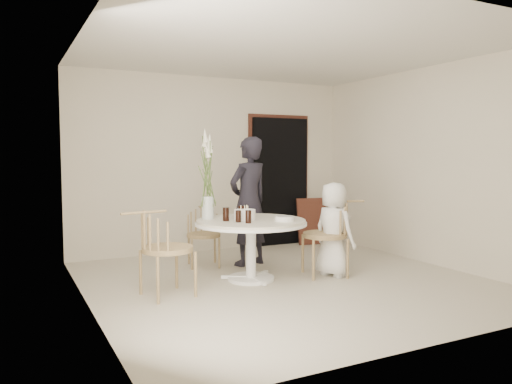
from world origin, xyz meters
name	(u,v)px	position (x,y,z in m)	size (l,w,h in m)	color
ground	(287,281)	(0.00, 0.00, 0.00)	(4.50, 4.50, 0.00)	beige
room_shell	(287,144)	(0.00, 0.00, 1.62)	(4.50, 4.50, 4.50)	silver
doorway	(280,182)	(1.15, 2.19, 1.05)	(1.00, 0.10, 2.10)	black
door_trim	(279,178)	(1.15, 2.23, 1.11)	(1.12, 0.03, 2.22)	#5E2B20
table	(251,229)	(-0.35, 0.25, 0.62)	(1.33, 1.33, 0.73)	white
picture_frame	(314,221)	(1.67, 1.95, 0.39)	(0.58, 0.04, 0.78)	#5E2B20
chair_far	(202,228)	(-0.56, 1.31, 0.51)	(0.50, 0.52, 0.78)	tan
chair_right	(335,227)	(0.69, 0.00, 0.61)	(0.64, 0.61, 0.94)	tan
chair_left	(156,241)	(-1.57, 0.03, 0.60)	(0.61, 0.57, 0.93)	tan
girl	(249,201)	(0.00, 1.01, 0.87)	(0.64, 0.42, 1.74)	black
boy	(334,229)	(0.66, -0.03, 0.58)	(0.57, 0.37, 1.16)	white
birthday_cake	(245,215)	(-0.42, 0.27, 0.79)	(0.25, 0.25, 0.17)	white
cola_tumbler_a	(226,214)	(-0.66, 0.27, 0.81)	(0.07, 0.07, 0.16)	black
cola_tumbler_b	(248,217)	(-0.51, -0.01, 0.80)	(0.07, 0.07, 0.14)	black
cola_tumbler_c	(238,216)	(-0.58, 0.11, 0.80)	(0.06, 0.06, 0.14)	black
cola_tumbler_d	(241,212)	(-0.41, 0.39, 0.81)	(0.07, 0.07, 0.16)	black
plate_stack	(284,219)	(-0.05, -0.03, 0.76)	(0.23, 0.23, 0.06)	white
flower_vase	(208,176)	(-0.78, 0.54, 1.24)	(0.15, 0.15, 1.09)	silver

